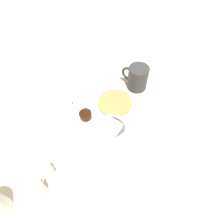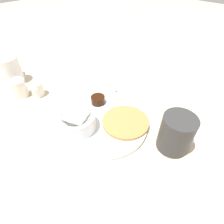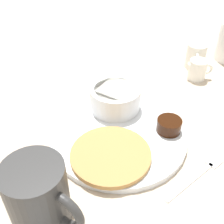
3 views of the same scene
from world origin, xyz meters
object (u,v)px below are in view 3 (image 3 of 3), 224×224
object	(u,v)px
creamer_pitcher_far	(196,56)
fork	(204,170)
creamer_pitcher_near	(198,70)
plate	(119,135)
coffee_mug	(39,196)
bowl	(115,97)

from	to	relation	value
creamer_pitcher_far	fork	world-z (taller)	creamer_pitcher_far
creamer_pitcher_near	creamer_pitcher_far	world-z (taller)	creamer_pitcher_far
plate	coffee_mug	xyz separation A→B (m)	(-0.08, 0.19, 0.05)
creamer_pitcher_near	creamer_pitcher_far	distance (m)	0.06
coffee_mug	creamer_pitcher_near	size ratio (longest dim) A/B	2.09
plate	creamer_pitcher_near	xyz separation A→B (m)	(0.06, -0.29, 0.02)
coffee_mug	fork	xyz separation A→B (m)	(-0.07, -0.26, -0.05)
bowl	fork	world-z (taller)	bowl
bowl	coffee_mug	size ratio (longest dim) A/B	0.89
creamer_pitcher_far	bowl	bearing A→B (deg)	98.04
coffee_mug	creamer_pitcher_far	world-z (taller)	coffee_mug
creamer_pitcher_near	fork	xyz separation A→B (m)	(-0.21, 0.21, -0.02)
plate	creamer_pitcher_near	bearing A→B (deg)	-77.36
creamer_pitcher_far	fork	size ratio (longest dim) A/B	0.43
fork	creamer_pitcher_far	bearing A→B (deg)	-44.62
coffee_mug	creamer_pitcher_near	xyz separation A→B (m)	(0.14, -0.47, -0.03)
coffee_mug	creamer_pitcher_far	xyz separation A→B (m)	(0.19, -0.51, -0.02)
bowl	fork	distance (m)	0.22
coffee_mug	plate	bearing A→B (deg)	-67.82
plate	creamer_pitcher_far	xyz separation A→B (m)	(0.11, -0.33, 0.03)
bowl	creamer_pitcher_near	bearing A→B (deg)	-91.08
bowl	fork	xyz separation A→B (m)	(-0.22, -0.03, -0.04)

